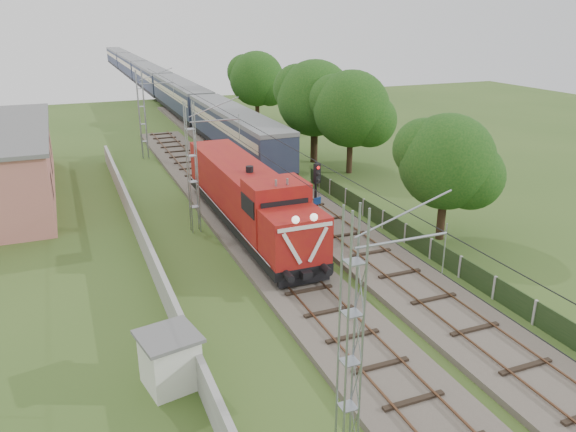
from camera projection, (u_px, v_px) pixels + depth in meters
name	position (u px, v px, depth m)	size (l,w,h in m)	color
ground	(322.00, 311.00, 25.53)	(140.00, 140.00, 0.00)	#38541F
track_main	(269.00, 251.00, 31.56)	(4.20, 70.00, 0.45)	#6B6054
track_side	(271.00, 181.00, 44.65)	(4.20, 80.00, 0.45)	#6B6054
catenary	(193.00, 168.00, 33.55)	(3.31, 70.00, 8.00)	gray
boundary_wall	(138.00, 227.00, 33.42)	(0.25, 40.00, 1.50)	#9E9E99
fence	(431.00, 249.00, 30.77)	(0.12, 32.00, 1.20)	black
locomotive	(248.00, 196.00, 34.03)	(3.09, 17.65, 4.48)	black
coach_rake	(151.00, 77.00, 93.92)	(3.19, 119.14, 3.68)	black
signal_post	(316.00, 190.00, 31.27)	(0.54, 0.44, 5.07)	black
relay_hut	(170.00, 360.00, 20.16)	(2.39, 2.39, 2.10)	silver
tree_a	(448.00, 163.00, 32.17)	(5.81, 5.53, 7.53)	#382617
tree_b	(352.00, 110.00, 45.79)	(6.58, 6.27, 8.53)	#382617
tree_c	(316.00, 99.00, 49.17)	(6.99, 6.66, 9.06)	#382617
tree_d	(257.00, 79.00, 65.79)	(6.68, 6.36, 8.66)	#382617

